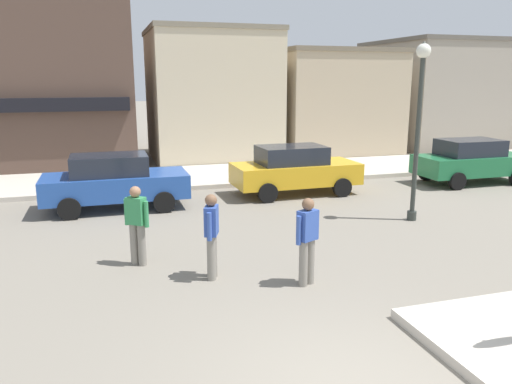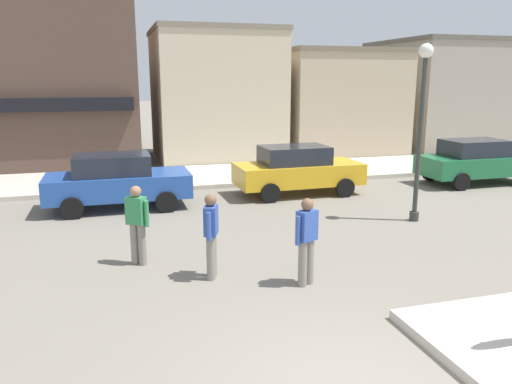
# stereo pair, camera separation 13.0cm
# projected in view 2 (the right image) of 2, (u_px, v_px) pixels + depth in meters

# --- Properties ---
(kerb_far) EXTENTS (80.00, 4.00, 0.15)m
(kerb_far) POSITION_uv_depth(u_px,v_px,m) (186.00, 177.00, 18.50)
(kerb_far) COLOR beige
(kerb_far) RESTS_ON ground
(lamp_post) EXTENTS (0.36, 0.36, 4.54)m
(lamp_post) POSITION_uv_depth(u_px,v_px,m) (422.00, 107.00, 12.45)
(lamp_post) COLOR #333833
(lamp_post) RESTS_ON ground
(parked_car_nearest) EXTENTS (4.00, 1.88, 1.56)m
(parked_car_nearest) POSITION_uv_depth(u_px,v_px,m) (117.00, 181.00, 14.18)
(parked_car_nearest) COLOR #234C9E
(parked_car_nearest) RESTS_ON ground
(parked_car_second) EXTENTS (4.03, 1.94, 1.56)m
(parked_car_second) POSITION_uv_depth(u_px,v_px,m) (297.00, 169.00, 15.94)
(parked_car_second) COLOR gold
(parked_car_second) RESTS_ON ground
(parked_car_third) EXTENTS (4.00, 1.89, 1.56)m
(parked_car_third) POSITION_uv_depth(u_px,v_px,m) (476.00, 161.00, 17.55)
(parked_car_third) COLOR #1E6B3D
(parked_car_third) RESTS_ON ground
(pedestrian_crossing_near) EXTENTS (0.53, 0.35, 1.61)m
(pedestrian_crossing_near) POSITION_uv_depth(u_px,v_px,m) (307.00, 239.00, 8.85)
(pedestrian_crossing_near) COLOR gray
(pedestrian_crossing_near) RESTS_ON ground
(pedestrian_crossing_far) EXTENTS (0.49, 0.41, 1.61)m
(pedestrian_crossing_far) POSITION_uv_depth(u_px,v_px,m) (137.00, 223.00, 9.86)
(pedestrian_crossing_far) COLOR gray
(pedestrian_crossing_far) RESTS_ON ground
(pedestrian_kerb_side) EXTENTS (0.33, 0.55, 1.61)m
(pedestrian_kerb_side) POSITION_uv_depth(u_px,v_px,m) (211.00, 233.00, 9.16)
(pedestrian_kerb_side) COLOR gray
(pedestrian_kerb_side) RESTS_ON ground
(building_corner_shop) EXTENTS (9.59, 8.45, 7.49)m
(building_corner_shop) POSITION_uv_depth(u_px,v_px,m) (23.00, 76.00, 21.63)
(building_corner_shop) COLOR brown
(building_corner_shop) RESTS_ON ground
(building_storefront_left_near) EXTENTS (5.53, 5.45, 5.80)m
(building_storefront_left_near) POSITION_uv_depth(u_px,v_px,m) (215.00, 95.00, 22.86)
(building_storefront_left_near) COLOR beige
(building_storefront_left_near) RESTS_ON ground
(building_storefront_left_mid) EXTENTS (5.73, 6.85, 4.99)m
(building_storefront_left_mid) POSITION_uv_depth(u_px,v_px,m) (328.00, 102.00, 25.19)
(building_storefront_left_mid) COLOR tan
(building_storefront_left_mid) RESTS_ON ground
(building_storefront_right_near) EXTENTS (8.95, 6.74, 5.65)m
(building_storefront_right_near) POSITION_uv_depth(u_px,v_px,m) (461.00, 93.00, 27.87)
(building_storefront_right_near) COLOR #9E9384
(building_storefront_right_near) RESTS_ON ground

